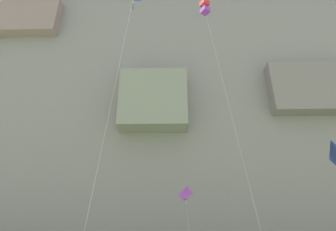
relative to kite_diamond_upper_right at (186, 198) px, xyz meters
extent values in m
cube|color=gray|center=(-3.97, 21.04, 29.46)|extent=(180.00, 21.15, 73.81)
cube|color=gray|center=(-29.39, 10.41, 32.58)|extent=(16.72, 3.79, 7.22)
cube|color=gray|center=(-3.97, 9.01, 15.39)|extent=(9.72, 3.53, 9.03)
cube|color=gray|center=(19.84, 9.86, 17.49)|extent=(13.06, 3.20, 8.14)
cube|color=navy|center=(10.38, -7.48, 1.74)|extent=(0.25, 1.91, 1.90)
cylinder|color=black|center=(10.38, -7.48, 1.74)|extent=(0.26, 0.04, 1.56)
cube|color=purple|center=(-0.02, 0.21, 0.41)|extent=(1.44, 0.42, 1.36)
cylinder|color=black|center=(-0.02, 0.21, 0.41)|extent=(0.22, 0.48, 1.08)
cube|color=black|center=(-0.01, 0.21, -0.12)|extent=(0.16, 0.10, 0.08)
cube|color=green|center=(0.00, 0.21, -0.42)|extent=(0.17, 0.06, 0.08)
cube|color=blue|center=(-0.02, 0.21, -0.72)|extent=(0.17, 0.07, 0.08)
cube|color=yellow|center=(-4.55, -9.11, 15.25)|extent=(0.08, 0.19, 0.10)
cube|color=navy|center=(-4.55, -9.11, 14.91)|extent=(0.08, 0.19, 0.10)
cube|color=black|center=(-4.59, -9.11, 14.56)|extent=(0.17, 0.13, 0.10)
cube|color=teal|center=(-4.52, -9.11, 14.22)|extent=(0.15, 0.15, 0.10)
cylinder|color=silver|center=(-5.15, -10.93, 4.34)|extent=(1.19, 3.65, 23.33)
cube|color=red|center=(2.46, -4.26, 20.22)|extent=(1.13, 1.13, 0.57)
cube|color=purple|center=(2.46, -4.26, 19.17)|extent=(1.13, 1.13, 0.57)
cylinder|color=black|center=(2.82, -4.26, 19.69)|extent=(0.03, 0.03, 1.54)
cylinder|color=black|center=(2.09, -4.26, 19.69)|extent=(0.03, 0.03, 1.54)
cylinder|color=silver|center=(3.81, -5.50, 5.78)|extent=(2.71, 2.48, 26.21)
camera|label=1|loc=(-1.13, -27.11, -4.69)|focal=30.33mm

